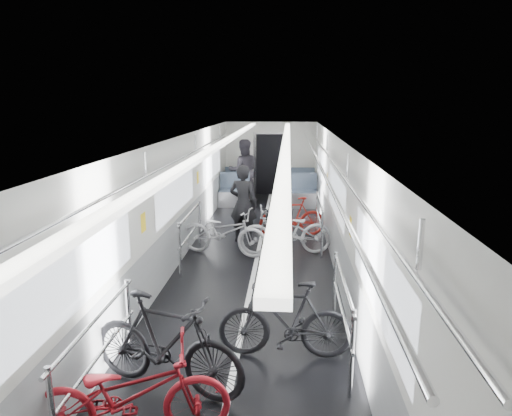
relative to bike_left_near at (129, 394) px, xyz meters
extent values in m
cube|color=black|center=(0.80, 4.67, -0.47)|extent=(3.00, 14.00, 0.01)
cube|color=white|center=(0.80, 4.67, 1.92)|extent=(3.00, 14.00, 0.02)
cube|color=silver|center=(-0.70, 4.67, 0.72)|extent=(0.02, 14.00, 2.40)
cube|color=silver|center=(2.30, 4.67, 0.72)|extent=(0.02, 14.00, 2.40)
cube|color=silver|center=(0.80, 11.67, 0.72)|extent=(3.00, 0.02, 2.40)
cube|color=white|center=(0.80, 4.67, -0.47)|extent=(0.08, 13.80, 0.01)
cube|color=gray|center=(-0.67, 4.67, -0.03)|extent=(0.01, 13.90, 0.90)
cube|color=gray|center=(2.27, 4.67, -0.03)|extent=(0.01, 13.90, 0.90)
cube|color=white|center=(-0.67, 4.67, 0.92)|extent=(0.01, 10.80, 0.75)
cube|color=white|center=(2.27, 4.67, 0.92)|extent=(0.01, 10.80, 0.75)
cube|color=white|center=(0.25, 4.67, 1.86)|extent=(0.14, 13.40, 0.05)
cube|color=white|center=(1.35, 4.67, 1.86)|extent=(0.14, 13.40, 0.05)
cube|color=black|center=(0.80, 11.61, 0.52)|extent=(0.95, 0.10, 2.00)
imported|color=maroon|center=(0.00, 0.00, 0.00)|extent=(1.91, 1.01, 0.95)
imported|color=black|center=(0.13, 0.77, 0.07)|extent=(1.90, 1.05, 1.10)
imported|color=#B4B3B8|center=(0.12, 5.27, 0.00)|extent=(1.93, 1.05, 0.96)
imported|color=black|center=(1.39, 1.52, 0.01)|extent=(1.63, 0.46, 0.98)
imported|color=#AAABAF|center=(1.37, 5.37, 0.02)|extent=(1.95, 0.91, 0.99)
imported|color=maroon|center=(1.50, 6.66, -0.02)|extent=(1.59, 0.73, 0.92)
imported|color=black|center=(1.03, 6.07, -0.02)|extent=(0.94, 1.81, 0.91)
imported|color=black|center=(0.42, 6.17, 0.38)|extent=(0.71, 0.56, 1.72)
imported|color=#2D2931|center=(0.01, 10.37, 0.49)|extent=(1.06, 0.90, 1.93)
camera|label=1|loc=(1.40, -3.52, 2.56)|focal=32.00mm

